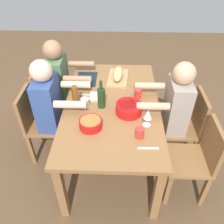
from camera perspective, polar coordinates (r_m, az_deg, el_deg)
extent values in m
plane|color=brown|center=(2.84, 0.00, -9.91)|extent=(8.00, 8.00, 0.00)
cube|color=olive|center=(2.34, 0.00, 1.73)|extent=(1.64, 0.94, 0.04)
cube|color=olive|center=(3.21, -6.90, 4.86)|extent=(0.07, 0.07, 0.70)
cube|color=olive|center=(2.15, -12.29, -18.61)|extent=(0.07, 0.07, 0.70)
cube|color=olive|center=(3.19, 7.85, 4.57)|extent=(0.07, 0.07, 0.70)
cube|color=olive|center=(2.13, 11.01, -19.31)|extent=(0.07, 0.07, 0.70)
cube|color=olive|center=(2.60, 15.83, -3.60)|extent=(0.40, 0.40, 0.03)
cube|color=olive|center=(2.52, 20.68, -0.05)|extent=(0.38, 0.04, 0.40)
cube|color=olive|center=(2.61, 11.98, -9.75)|extent=(0.04, 0.04, 0.42)
cube|color=olive|center=(2.84, 11.09, -4.59)|extent=(0.04, 0.04, 0.42)
cube|color=olive|center=(2.69, 19.22, -9.60)|extent=(0.04, 0.04, 0.42)
cube|color=olive|center=(2.92, 17.72, -4.61)|extent=(0.04, 0.04, 0.42)
cylinder|color=#2D2D38|center=(2.65, 10.69, -8.12)|extent=(0.11, 0.11, 0.45)
cylinder|color=#2D2D38|center=(2.76, 10.31, -5.68)|extent=(0.11, 0.11, 0.45)
cube|color=gray|center=(2.41, 15.63, 1.45)|extent=(0.34, 0.20, 0.55)
cylinder|color=tan|center=(2.15, 10.00, 1.42)|extent=(0.07, 0.30, 0.07)
cylinder|color=tan|center=(2.43, 9.17, 6.33)|extent=(0.07, 0.30, 0.07)
sphere|color=tan|center=(2.21, 17.28, 9.04)|extent=(0.21, 0.21, 0.21)
cube|color=olive|center=(2.97, -13.52, 2.91)|extent=(0.40, 0.40, 0.03)
cube|color=olive|center=(2.91, -17.63, 6.30)|extent=(0.38, 0.04, 0.40)
cube|color=olive|center=(3.20, -9.33, 1.43)|extent=(0.04, 0.04, 0.42)
cube|color=olive|center=(2.94, -10.38, -2.62)|extent=(0.04, 0.04, 0.42)
cube|color=olive|center=(3.28, -15.18, 1.52)|extent=(0.04, 0.04, 0.42)
cube|color=olive|center=(3.03, -16.69, -2.41)|extent=(0.04, 0.04, 0.42)
cylinder|color=#2D2D38|center=(3.11, -8.71, 0.58)|extent=(0.11, 0.11, 0.45)
cylinder|color=#2D2D38|center=(2.99, -9.17, -1.33)|extent=(0.11, 0.11, 0.45)
cube|color=#4C724C|center=(2.80, -13.20, 7.64)|extent=(0.34, 0.20, 0.55)
cylinder|color=#9E7251|center=(2.83, -7.42, 11.57)|extent=(0.07, 0.30, 0.07)
cylinder|color=#9E7251|center=(2.54, -8.45, 8.00)|extent=(0.07, 0.30, 0.07)
sphere|color=#9E7251|center=(2.63, -14.40, 14.50)|extent=(0.21, 0.21, 0.21)
cube|color=olive|center=(2.30, 17.89, -11.22)|extent=(0.40, 0.40, 0.03)
cube|color=olive|center=(2.21, 23.54, -7.45)|extent=(0.38, 0.04, 0.40)
cube|color=olive|center=(2.34, 13.47, -18.07)|extent=(0.04, 0.04, 0.42)
cube|color=olive|center=(2.54, 12.31, -11.64)|extent=(0.04, 0.04, 0.42)
cube|color=olive|center=(2.43, 21.71, -17.54)|extent=(0.04, 0.04, 0.42)
cube|color=olive|center=(2.62, 19.77, -11.41)|extent=(0.04, 0.04, 0.42)
cube|color=olive|center=(2.64, -15.62, -2.91)|extent=(0.40, 0.40, 0.03)
cube|color=olive|center=(2.57, -20.31, 0.78)|extent=(0.38, 0.04, 0.40)
cube|color=olive|center=(2.86, -10.76, -4.10)|extent=(0.04, 0.04, 0.42)
cube|color=olive|center=(2.63, -12.09, -9.16)|extent=(0.04, 0.04, 0.42)
cube|color=olive|center=(2.95, -17.24, -3.83)|extent=(0.04, 0.04, 0.42)
cube|color=olive|center=(2.73, -19.13, -8.68)|extent=(0.04, 0.04, 0.42)
cylinder|color=#2D2D38|center=(2.78, -10.11, -5.21)|extent=(0.11, 0.11, 0.45)
cylinder|color=#2D2D38|center=(2.67, -10.70, -7.61)|extent=(0.11, 0.11, 0.45)
cube|color=#334C8C|center=(2.44, -15.42, 2.07)|extent=(0.34, 0.20, 0.55)
cylinder|color=beige|center=(2.45, -8.84, 6.66)|extent=(0.07, 0.30, 0.07)
cylinder|color=beige|center=(2.17, -10.20, 1.82)|extent=(0.07, 0.30, 0.07)
sphere|color=beige|center=(2.25, -17.02, 9.60)|extent=(0.21, 0.21, 0.21)
cylinder|color=red|center=(2.19, 4.15, 0.85)|extent=(0.25, 0.25, 0.10)
cylinder|color=#669E33|center=(2.17, 4.19, 1.51)|extent=(0.22, 0.22, 0.03)
cylinder|color=red|center=(2.04, -5.25, -2.86)|extent=(0.20, 0.20, 0.08)
cylinder|color=orange|center=(2.02, -5.29, -2.30)|extent=(0.18, 0.18, 0.03)
cube|color=tan|center=(2.72, 1.46, 8.34)|extent=(0.42, 0.25, 0.02)
ellipsoid|color=tan|center=(2.69, 1.48, 9.35)|extent=(0.33, 0.13, 0.09)
cylinder|color=#193819|center=(2.23, -2.63, 3.39)|extent=(0.08, 0.08, 0.20)
cylinder|color=#193819|center=(2.15, -2.74, 6.53)|extent=(0.03, 0.03, 0.09)
cylinder|color=brown|center=(2.26, -8.97, 3.80)|extent=(0.06, 0.06, 0.22)
cylinder|color=silver|center=(2.10, 8.46, -3.10)|extent=(0.07, 0.07, 0.01)
cylinder|color=silver|center=(2.08, 8.56, -2.27)|extent=(0.01, 0.01, 0.07)
cone|color=silver|center=(2.02, 8.78, -0.57)|extent=(0.08, 0.08, 0.08)
cylinder|color=red|center=(2.38, 6.32, 4.40)|extent=(0.07, 0.07, 0.10)
cube|color=#142333|center=(2.72, -6.25, 8.00)|extent=(0.32, 0.23, 0.01)
cylinder|color=red|center=(1.96, 6.81, -5.08)|extent=(0.08, 0.08, 0.09)
cube|color=silver|center=(1.90, 8.85, -8.77)|extent=(0.02, 0.17, 0.01)
cylinder|color=white|center=(2.27, -6.64, 2.22)|extent=(0.08, 0.08, 0.10)
cube|color=silver|center=(2.47, -7.11, 4.28)|extent=(0.03, 0.17, 0.01)
cube|color=white|center=(2.41, -3.78, 3.79)|extent=(0.14, 0.14, 0.02)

